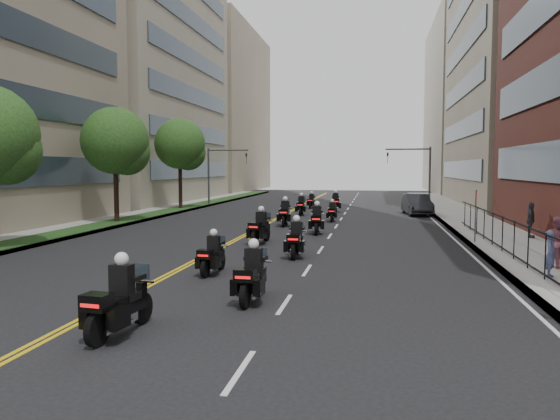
{
  "coord_description": "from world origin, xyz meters",
  "views": [
    {
      "loc": [
        5.6,
        -9.47,
        3.74
      ],
      "look_at": [
        1.29,
        15.2,
        1.78
      ],
      "focal_mm": 35.0,
      "sensor_mm": 36.0,
      "label": 1
    }
  ],
  "objects_px": {
    "motorcycle_6": "(285,214)",
    "motorcycle_8": "(301,206)",
    "motorcycle_3": "(296,241)",
    "motorcycle_9": "(336,203)",
    "pedestrian_a": "(551,254)",
    "motorcycle_4": "(260,229)",
    "motorcycle_10": "(311,202)",
    "motorcycle_5": "(317,221)",
    "motorcycle_0": "(119,303)",
    "motorcycle_1": "(252,277)",
    "motorcycle_7": "(332,213)",
    "motorcycle_2": "(212,256)",
    "pedestrian_c": "(531,220)",
    "pedestrian_b": "(557,242)",
    "parked_sedan": "(417,205)"
  },
  "relations": [
    {
      "from": "motorcycle_2",
      "to": "pedestrian_c",
      "type": "xyz_separation_m",
      "value": [
        13.43,
        11.23,
        0.43
      ]
    },
    {
      "from": "motorcycle_1",
      "to": "motorcycle_5",
      "type": "bearing_deg",
      "value": 91.58
    },
    {
      "from": "motorcycle_5",
      "to": "motorcycle_8",
      "type": "relative_size",
      "value": 1.05
    },
    {
      "from": "motorcycle_0",
      "to": "motorcycle_5",
      "type": "distance_m",
      "value": 19.55
    },
    {
      "from": "motorcycle_6",
      "to": "motorcycle_10",
      "type": "height_order",
      "value": "motorcycle_6"
    },
    {
      "from": "motorcycle_6",
      "to": "parked_sedan",
      "type": "height_order",
      "value": "motorcycle_6"
    },
    {
      "from": "motorcycle_0",
      "to": "pedestrian_c",
      "type": "height_order",
      "value": "pedestrian_c"
    },
    {
      "from": "motorcycle_2",
      "to": "motorcycle_3",
      "type": "height_order",
      "value": "motorcycle_3"
    },
    {
      "from": "motorcycle_0",
      "to": "motorcycle_5",
      "type": "xyz_separation_m",
      "value": [
        2.36,
        19.41,
        -0.01
      ]
    },
    {
      "from": "motorcycle_1",
      "to": "motorcycle_5",
      "type": "distance_m",
      "value": 15.91
    },
    {
      "from": "motorcycle_7",
      "to": "pedestrian_a",
      "type": "xyz_separation_m",
      "value": [
        8.6,
        -18.76,
        0.3
      ]
    },
    {
      "from": "motorcycle_4",
      "to": "pedestrian_a",
      "type": "height_order",
      "value": "motorcycle_4"
    },
    {
      "from": "motorcycle_0",
      "to": "motorcycle_10",
      "type": "distance_m",
      "value": 38.53
    },
    {
      "from": "motorcycle_3",
      "to": "pedestrian_c",
      "type": "xyz_separation_m",
      "value": [
        11.06,
        7.16,
        0.36
      ]
    },
    {
      "from": "motorcycle_10",
      "to": "motorcycle_5",
      "type": "bearing_deg",
      "value": -79.52
    },
    {
      "from": "motorcycle_1",
      "to": "motorcycle_3",
      "type": "distance_m",
      "value": 7.7
    },
    {
      "from": "motorcycle_1",
      "to": "motorcycle_6",
      "type": "distance_m",
      "value": 19.83
    },
    {
      "from": "motorcycle_0",
      "to": "motorcycle_1",
      "type": "height_order",
      "value": "motorcycle_0"
    },
    {
      "from": "motorcycle_0",
      "to": "motorcycle_6",
      "type": "relative_size",
      "value": 0.99
    },
    {
      "from": "motorcycle_9",
      "to": "pedestrian_a",
      "type": "height_order",
      "value": "motorcycle_9"
    },
    {
      "from": "motorcycle_4",
      "to": "motorcycle_5",
      "type": "bearing_deg",
      "value": 69.73
    },
    {
      "from": "motorcycle_6",
      "to": "motorcycle_8",
      "type": "bearing_deg",
      "value": 86.65
    },
    {
      "from": "motorcycle_4",
      "to": "motorcycle_10",
      "type": "distance_m",
      "value": 23.57
    },
    {
      "from": "motorcycle_1",
      "to": "motorcycle_2",
      "type": "bearing_deg",
      "value": 123.85
    },
    {
      "from": "motorcycle_0",
      "to": "motorcycle_10",
      "type": "bearing_deg",
      "value": 96.94
    },
    {
      "from": "motorcycle_5",
      "to": "motorcycle_8",
      "type": "bearing_deg",
      "value": 98.52
    },
    {
      "from": "motorcycle_1",
      "to": "motorcycle_7",
      "type": "relative_size",
      "value": 1.14
    },
    {
      "from": "motorcycle_9",
      "to": "motorcycle_1",
      "type": "bearing_deg",
      "value": -95.77
    },
    {
      "from": "motorcycle_2",
      "to": "motorcycle_4",
      "type": "height_order",
      "value": "motorcycle_4"
    },
    {
      "from": "motorcycle_3",
      "to": "motorcycle_8",
      "type": "relative_size",
      "value": 1.0
    },
    {
      "from": "motorcycle_5",
      "to": "pedestrian_c",
      "type": "xyz_separation_m",
      "value": [
        11.06,
        -1.04,
        0.33
      ]
    },
    {
      "from": "pedestrian_c",
      "to": "motorcycle_10",
      "type": "bearing_deg",
      "value": 49.07
    },
    {
      "from": "motorcycle_6",
      "to": "motorcycle_9",
      "type": "height_order",
      "value": "motorcycle_6"
    },
    {
      "from": "pedestrian_b",
      "to": "motorcycle_1",
      "type": "bearing_deg",
      "value": 102.06
    },
    {
      "from": "motorcycle_4",
      "to": "motorcycle_8",
      "type": "relative_size",
      "value": 1.05
    },
    {
      "from": "motorcycle_6",
      "to": "motorcycle_8",
      "type": "relative_size",
      "value": 1.07
    },
    {
      "from": "motorcycle_10",
      "to": "parked_sedan",
      "type": "bearing_deg",
      "value": -29.07
    },
    {
      "from": "pedestrian_a",
      "to": "motorcycle_7",
      "type": "bearing_deg",
      "value": 44.18
    },
    {
      "from": "motorcycle_4",
      "to": "pedestrian_a",
      "type": "relative_size",
      "value": 1.63
    },
    {
      "from": "pedestrian_c",
      "to": "motorcycle_9",
      "type": "bearing_deg",
      "value": 49.1
    },
    {
      "from": "motorcycle_3",
      "to": "motorcycle_6",
      "type": "height_order",
      "value": "motorcycle_6"
    },
    {
      "from": "motorcycle_1",
      "to": "motorcycle_4",
      "type": "relative_size",
      "value": 0.96
    },
    {
      "from": "motorcycle_0",
      "to": "motorcycle_2",
      "type": "height_order",
      "value": "motorcycle_0"
    },
    {
      "from": "motorcycle_3",
      "to": "motorcycle_9",
      "type": "distance_m",
      "value": 23.64
    },
    {
      "from": "motorcycle_1",
      "to": "motorcycle_3",
      "type": "height_order",
      "value": "motorcycle_1"
    },
    {
      "from": "motorcycle_8",
      "to": "pedestrian_c",
      "type": "relative_size",
      "value": 1.31
    },
    {
      "from": "motorcycle_2",
      "to": "motorcycle_6",
      "type": "height_order",
      "value": "motorcycle_6"
    },
    {
      "from": "motorcycle_6",
      "to": "pedestrian_b",
      "type": "bearing_deg",
      "value": -51.35
    },
    {
      "from": "motorcycle_9",
      "to": "motorcycle_5",
      "type": "bearing_deg",
      "value": -95.46
    },
    {
      "from": "motorcycle_9",
      "to": "motorcycle_7",
      "type": "bearing_deg",
      "value": -93.17
    }
  ]
}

